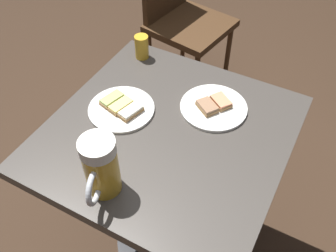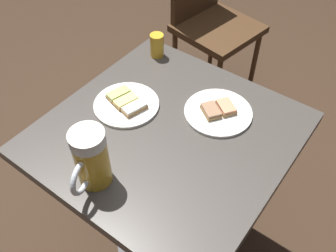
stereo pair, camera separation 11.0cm
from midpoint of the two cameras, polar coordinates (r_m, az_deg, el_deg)
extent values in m
plane|color=#382619|center=(1.71, -1.93, -17.11)|extent=(6.00, 6.00, 0.00)
cylinder|color=black|center=(1.71, -1.93, -17.00)|extent=(0.44, 0.44, 0.01)
cylinder|color=black|center=(1.40, -2.29, -10.73)|extent=(0.09, 0.09, 0.68)
cube|color=#423D38|center=(1.13, -2.79, -1.47)|extent=(0.70, 0.70, 0.04)
cylinder|color=white|center=(1.19, -9.75, 2.42)|extent=(0.21, 0.21, 0.01)
cube|color=#9E7547|center=(1.16, -8.48, 1.81)|extent=(0.06, 0.09, 0.01)
cube|color=white|center=(1.15, -8.54, 2.16)|extent=(0.05, 0.08, 0.01)
cube|color=#9E7547|center=(1.18, -9.81, 2.80)|extent=(0.06, 0.09, 0.01)
cube|color=#EFE07A|center=(1.18, -9.88, 3.15)|extent=(0.05, 0.08, 0.01)
cube|color=#9E7547|center=(1.21, -11.09, 3.75)|extent=(0.06, 0.09, 0.01)
cube|color=#ADC66B|center=(1.20, -11.16, 4.10)|extent=(0.05, 0.08, 0.01)
cylinder|color=white|center=(1.18, 4.31, 2.71)|extent=(0.21, 0.21, 0.01)
cube|color=#9E7547|center=(1.17, 3.28, 2.71)|extent=(0.08, 0.08, 0.01)
cube|color=#997051|center=(1.16, 3.30, 3.07)|extent=(0.08, 0.07, 0.01)
cube|color=#9E7547|center=(1.19, 5.40, 3.48)|extent=(0.08, 0.08, 0.01)
cube|color=#EA8E66|center=(1.18, 5.43, 3.83)|extent=(0.08, 0.07, 0.01)
cylinder|color=gold|center=(0.96, -13.32, -6.74)|extent=(0.09, 0.09, 0.14)
cylinder|color=white|center=(0.89, -14.27, -3.34)|extent=(0.09, 0.09, 0.03)
torus|color=silver|center=(0.93, -14.56, -9.18)|extent=(0.04, 0.09, 0.09)
cylinder|color=gold|center=(1.37, -6.38, 11.79)|extent=(0.05, 0.05, 0.09)
cylinder|color=#472D19|center=(2.02, 2.69, 5.87)|extent=(0.03, 0.03, 0.43)
cylinder|color=#472D19|center=(2.23, 7.59, 10.08)|extent=(0.03, 0.03, 0.43)
cylinder|color=#472D19|center=(2.17, -4.24, 9.25)|extent=(0.03, 0.03, 0.43)
cylinder|color=#472D19|center=(2.37, 0.93, 13.00)|extent=(0.03, 0.03, 0.43)
cube|color=#472D19|center=(2.06, 1.90, 14.93)|extent=(0.44, 0.44, 0.04)
camera|label=1|loc=(0.06, -92.87, -3.05)|focal=40.02mm
camera|label=2|loc=(0.06, 87.13, 3.05)|focal=40.02mm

